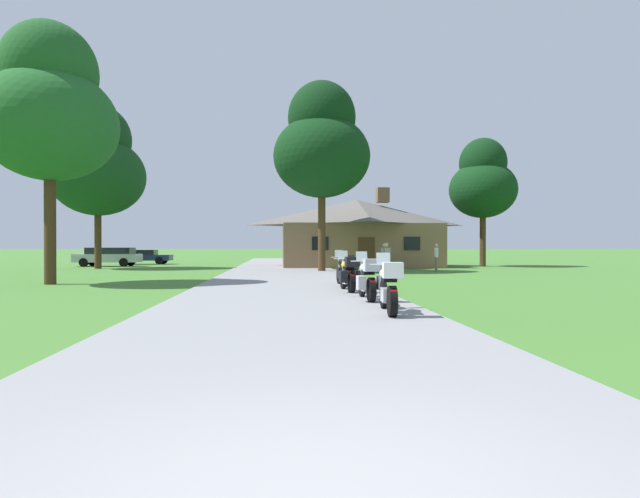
% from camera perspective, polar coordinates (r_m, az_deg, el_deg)
% --- Properties ---
extents(ground_plane, '(500.00, 500.00, 0.00)m').
position_cam_1_polar(ground_plane, '(22.77, -4.13, -3.48)').
color(ground_plane, '#42752D').
extents(asphalt_driveway, '(6.40, 80.00, 0.06)m').
position_cam_1_polar(asphalt_driveway, '(20.78, -4.08, -3.76)').
color(asphalt_driveway, gray).
rests_on(asphalt_driveway, ground).
extents(motorcycle_white_nearest_to_camera, '(0.66, 2.08, 1.30)m').
position_cam_1_polar(motorcycle_white_nearest_to_camera, '(11.09, 7.70, -4.29)').
color(motorcycle_white_nearest_to_camera, black).
rests_on(motorcycle_white_nearest_to_camera, asphalt_driveway).
extents(motorcycle_silver_second_in_row, '(0.72, 2.08, 1.30)m').
position_cam_1_polar(motorcycle_silver_second_in_row, '(13.69, 5.41, -3.45)').
color(motorcycle_silver_second_in_row, black).
rests_on(motorcycle_silver_second_in_row, asphalt_driveway).
extents(motorcycle_yellow_third_in_row, '(0.77, 2.08, 1.30)m').
position_cam_1_polar(motorcycle_yellow_third_in_row, '(16.32, 3.23, -2.84)').
color(motorcycle_yellow_third_in_row, black).
rests_on(motorcycle_yellow_third_in_row, asphalt_driveway).
extents(motorcycle_black_farthest_in_row, '(0.83, 2.08, 1.30)m').
position_cam_1_polar(motorcycle_black_farthest_in_row, '(18.67, 2.80, -2.44)').
color(motorcycle_black_farthest_in_row, black).
rests_on(motorcycle_black_farthest_in_row, asphalt_driveway).
extents(stone_lodge, '(11.72, 9.25, 5.91)m').
position_cam_1_polar(stone_lodge, '(38.33, 4.13, 1.92)').
color(stone_lodge, brown).
rests_on(stone_lodge, ground).
extents(bystander_gray_shirt_near_lodge, '(0.47, 0.39, 1.67)m').
position_cam_1_polar(bystander_gray_shirt_near_lodge, '(29.52, 7.23, -0.80)').
color(bystander_gray_shirt_near_lodge, navy).
rests_on(bystander_gray_shirt_near_lodge, ground).
extents(bystander_white_shirt_beside_signpost, '(0.30, 0.54, 1.67)m').
position_cam_1_polar(bystander_white_shirt_beside_signpost, '(30.89, 12.92, -0.76)').
color(bystander_white_shirt_beside_signpost, '#75664C').
rests_on(bystander_white_shirt_beside_signpost, ground).
extents(bystander_gray_shirt_by_tree, '(0.51, 0.34, 1.69)m').
position_cam_1_polar(bystander_gray_shirt_by_tree, '(28.24, 7.46, -0.81)').
color(bystander_gray_shirt_by_tree, '#75664C').
rests_on(bystander_gray_shirt_by_tree, ground).
extents(tree_left_near, '(5.20, 5.20, 10.33)m').
position_cam_1_polar(tree_left_near, '(23.30, -28.06, 13.69)').
color(tree_left_near, '#422D19').
rests_on(tree_left_near, ground).
extents(tree_left_far, '(6.17, 6.17, 10.96)m').
position_cam_1_polar(tree_left_far, '(37.36, -23.67, 8.60)').
color(tree_left_far, '#422D19').
rests_on(tree_left_far, ground).
extents(tree_by_lodge_front, '(5.67, 5.67, 11.16)m').
position_cam_1_polar(tree_by_lodge_front, '(30.34, 0.20, 11.57)').
color(tree_by_lodge_front, '#422D19').
rests_on(tree_by_lodge_front, ground).
extents(tree_right_of_lodge, '(4.92, 4.92, 9.50)m').
position_cam_1_polar(tree_right_of_lodge, '(39.77, 17.81, 7.17)').
color(tree_right_of_lodge, '#422D19').
rests_on(tree_right_of_lodge, ground).
extents(parked_silver_suv_far_left, '(4.63, 1.96, 1.40)m').
position_cam_1_polar(parked_silver_suv_far_left, '(40.99, -22.62, -0.72)').
color(parked_silver_suv_far_left, '#ADAFB7').
rests_on(parked_silver_suv_far_left, ground).
extents(parked_navy_sedan_far_left, '(4.22, 1.96, 1.20)m').
position_cam_1_polar(parked_navy_sedan_far_left, '(44.71, -19.02, -0.80)').
color(parked_navy_sedan_far_left, navy).
rests_on(parked_navy_sedan_far_left, ground).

